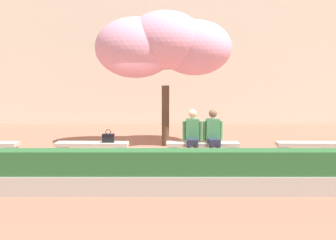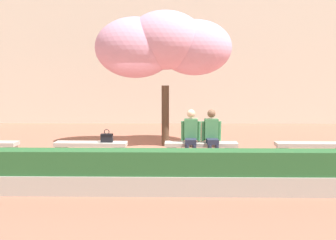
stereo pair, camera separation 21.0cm
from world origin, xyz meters
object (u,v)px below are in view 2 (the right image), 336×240
object	(u,v)px
stone_bench_near_east	(312,148)
person_seated_right	(212,133)
cherry_tree_main	(164,45)
person_seated_left	(191,133)
handbag	(107,137)
stone_bench_near_west	(91,148)
stone_bench_center	(201,148)

from	to	relation	value
stone_bench_near_east	person_seated_right	distance (m)	2.60
person_seated_right	cherry_tree_main	xyz separation A→B (m)	(-1.27, 2.18, 2.35)
person_seated_left	handbag	size ratio (longest dim) A/B	3.81
stone_bench_near_west	stone_bench_center	world-z (taller)	same
person_seated_right	stone_bench_near_east	bearing A→B (deg)	1.19
stone_bench_near_east	stone_bench_center	bearing A→B (deg)	180.00
stone_bench_near_east	person_seated_right	xyz separation A→B (m)	(-2.57, -0.05, 0.39)
stone_bench_near_east	handbag	world-z (taller)	handbag
person_seated_right	handbag	xyz separation A→B (m)	(-2.67, 0.03, -0.12)
stone_bench_center	cherry_tree_main	size ratio (longest dim) A/B	0.45
stone_bench_center	person_seated_right	xyz separation A→B (m)	(0.26, -0.05, 0.39)
stone_bench_near_east	person_seated_left	distance (m)	3.12
stone_bench_center	stone_bench_near_east	world-z (taller)	same
cherry_tree_main	stone_bench_near_east	bearing A→B (deg)	-29.01
handbag	person_seated_right	bearing A→B (deg)	-0.57
stone_bench_near_west	stone_bench_near_east	world-z (taller)	same
stone_bench_near_east	person_seated_left	world-z (taller)	person_seated_left
handbag	cherry_tree_main	distance (m)	3.57
person_seated_right	cherry_tree_main	distance (m)	3.45
stone_bench_near_east	handbag	xyz separation A→B (m)	(-5.24, -0.03, 0.27)
stone_bench_center	handbag	bearing A→B (deg)	-179.35
stone_bench_near_east	person_seated_left	xyz separation A→B (m)	(-3.09, -0.05, 0.39)
person_seated_right	handbag	world-z (taller)	person_seated_right
stone_bench_near_west	person_seated_left	distance (m)	2.60
person_seated_right	person_seated_left	bearing A→B (deg)	180.00
stone_bench_near_west	handbag	world-z (taller)	handbag
handbag	cherry_tree_main	size ratio (longest dim) A/B	0.08
stone_bench_near_west	stone_bench_center	distance (m)	2.83
stone_bench_near_west	stone_bench_near_east	bearing A→B (deg)	0.00
stone_bench_near_west	handbag	distance (m)	0.50
stone_bench_near_east	cherry_tree_main	bearing A→B (deg)	150.99
stone_bench_near_east	person_seated_left	bearing A→B (deg)	-179.01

